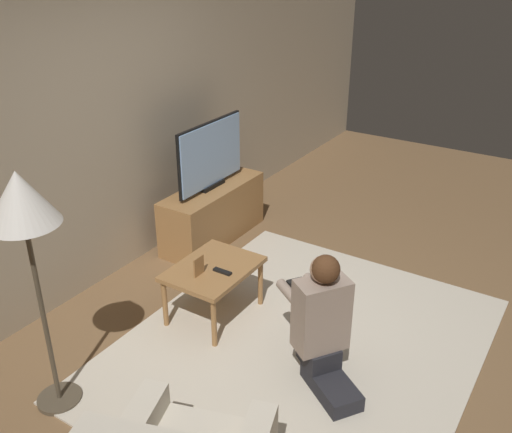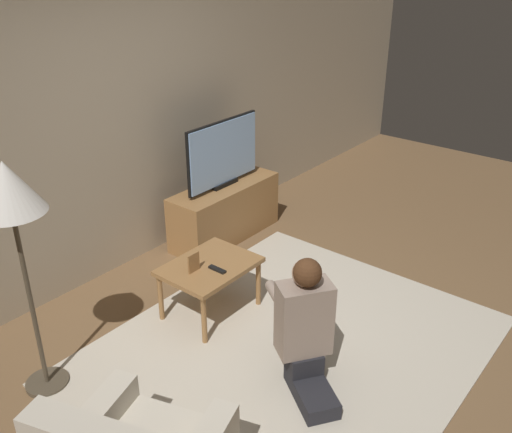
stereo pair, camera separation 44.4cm
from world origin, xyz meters
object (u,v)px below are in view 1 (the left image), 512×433
tv (211,155)px  person_kneeling (322,322)px  floor_lamp (22,211)px  coffee_table (213,273)px

tv → person_kneeling: tv is taller
tv → person_kneeling: 2.22m
tv → person_kneeling: size_ratio=0.99×
floor_lamp → person_kneeling: floor_lamp is taller
coffee_table → floor_lamp: size_ratio=0.45×
person_kneeling → tv: bearing=-89.9°
tv → floor_lamp: floor_lamp is taller
coffee_table → person_kneeling: bearing=-101.4°
tv → person_kneeling: (-1.25, -1.80, -0.41)m
tv → coffee_table: bearing=-143.3°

